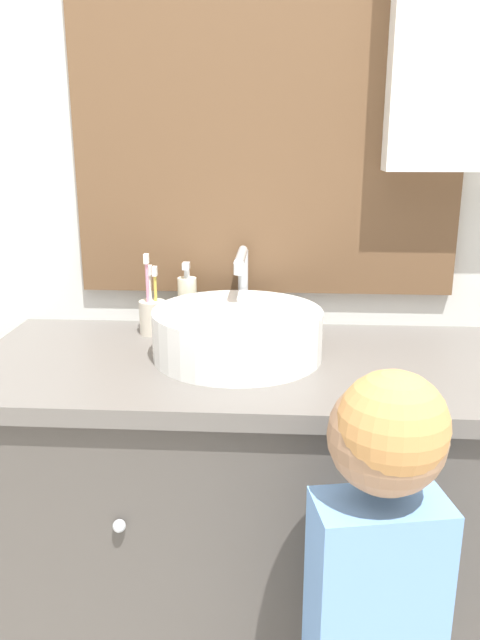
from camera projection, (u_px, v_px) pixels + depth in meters
wall_back at (297, 133)px, 1.44m from camera, size 3.20×0.18×2.50m
vanity_counter at (278, 531)px, 1.41m from camera, size 1.29×0.54×0.83m
sink_basin at (238, 332)px, 1.31m from camera, size 0.35×0.41×0.20m
toothbrush_holder at (152, 314)px, 1.46m from camera, size 0.06×0.06×0.19m
soap_dispenser at (187, 303)px, 1.48m from camera, size 0.04×0.04×0.17m
child_figure at (375, 603)px, 0.95m from camera, size 0.21×0.48×0.98m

